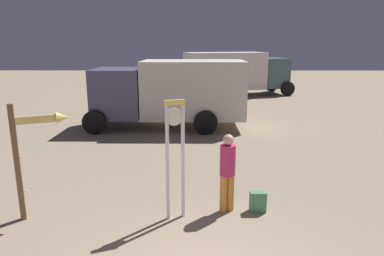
{
  "coord_description": "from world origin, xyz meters",
  "views": [
    {
      "loc": [
        -0.15,
        -3.65,
        3.35
      ],
      "look_at": [
        -0.2,
        5.15,
        1.2
      ],
      "focal_mm": 32.77,
      "sensor_mm": 36.0,
      "label": 1
    }
  ],
  "objects_px": {
    "arrow_sign": "(35,142)",
    "person_near_clock": "(228,169)",
    "standing_clock": "(175,150)",
    "box_truck_near": "(172,91)",
    "backpack": "(258,202)",
    "box_truck_far": "(235,72)"
  },
  "relations": [
    {
      "from": "arrow_sign",
      "to": "person_near_clock",
      "type": "relative_size",
      "value": 1.41
    },
    {
      "from": "standing_clock",
      "to": "box_truck_near",
      "type": "relative_size",
      "value": 0.38
    },
    {
      "from": "standing_clock",
      "to": "box_truck_near",
      "type": "bearing_deg",
      "value": 93.95
    },
    {
      "from": "backpack",
      "to": "box_truck_far",
      "type": "xyz_separation_m",
      "value": [
        1.34,
        16.2,
        1.33
      ]
    },
    {
      "from": "standing_clock",
      "to": "person_near_clock",
      "type": "relative_size",
      "value": 1.45
    },
    {
      "from": "backpack",
      "to": "box_truck_far",
      "type": "height_order",
      "value": "box_truck_far"
    },
    {
      "from": "backpack",
      "to": "arrow_sign",
      "type": "bearing_deg",
      "value": -177.16
    },
    {
      "from": "arrow_sign",
      "to": "backpack",
      "type": "xyz_separation_m",
      "value": [
        4.31,
        0.21,
        -1.31
      ]
    },
    {
      "from": "standing_clock",
      "to": "box_truck_far",
      "type": "bearing_deg",
      "value": 79.68
    },
    {
      "from": "person_near_clock",
      "to": "box_truck_near",
      "type": "distance_m",
      "value": 7.54
    },
    {
      "from": "arrow_sign",
      "to": "backpack",
      "type": "bearing_deg",
      "value": 2.84
    },
    {
      "from": "arrow_sign",
      "to": "box_truck_far",
      "type": "height_order",
      "value": "box_truck_far"
    },
    {
      "from": "person_near_clock",
      "to": "box_truck_far",
      "type": "distance_m",
      "value": 16.3
    },
    {
      "from": "box_truck_far",
      "to": "arrow_sign",
      "type": "bearing_deg",
      "value": -109.01
    },
    {
      "from": "backpack",
      "to": "box_truck_far",
      "type": "relative_size",
      "value": 0.06
    },
    {
      "from": "backpack",
      "to": "box_truck_near",
      "type": "distance_m",
      "value": 7.8
    },
    {
      "from": "backpack",
      "to": "standing_clock",
      "type": "bearing_deg",
      "value": -171.31
    },
    {
      "from": "person_near_clock",
      "to": "backpack",
      "type": "xyz_separation_m",
      "value": [
        0.63,
        -0.03,
        -0.7
      ]
    },
    {
      "from": "standing_clock",
      "to": "backpack",
      "type": "relative_size",
      "value": 5.54
    },
    {
      "from": "arrow_sign",
      "to": "box_truck_near",
      "type": "xyz_separation_m",
      "value": [
        2.13,
        7.59,
        -0.03
      ]
    },
    {
      "from": "person_near_clock",
      "to": "backpack",
      "type": "bearing_deg",
      "value": -2.28
    },
    {
      "from": "arrow_sign",
      "to": "box_truck_near",
      "type": "relative_size",
      "value": 0.37
    }
  ]
}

